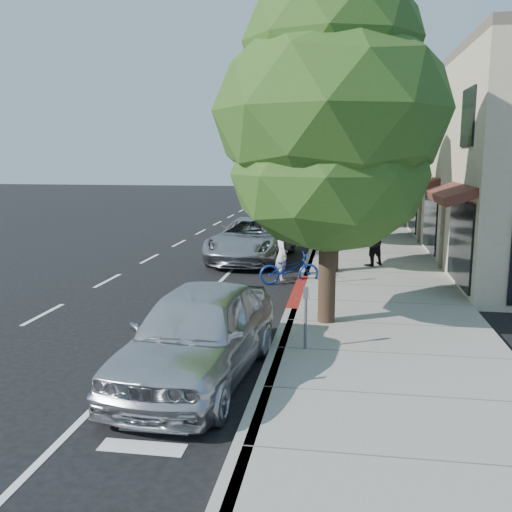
% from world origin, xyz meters
% --- Properties ---
extents(ground, '(120.00, 120.00, 0.00)m').
position_xyz_m(ground, '(0.00, 0.00, 0.00)').
color(ground, black).
rests_on(ground, ground).
extents(sidewalk, '(4.60, 56.00, 0.15)m').
position_xyz_m(sidewalk, '(2.30, 8.00, 0.07)').
color(sidewalk, gray).
rests_on(sidewalk, ground).
extents(curb, '(0.30, 56.00, 0.15)m').
position_xyz_m(curb, '(0.00, 8.00, 0.07)').
color(curb, '#9E998E').
rests_on(curb, ground).
extents(curb_red_segment, '(0.32, 4.00, 0.15)m').
position_xyz_m(curb_red_segment, '(0.00, 1.00, 0.07)').
color(curb_red_segment, maroon).
rests_on(curb_red_segment, ground).
extents(storefront_building, '(10.00, 36.00, 7.00)m').
position_xyz_m(storefront_building, '(9.60, 18.00, 3.50)').
color(storefront_building, beige).
rests_on(storefront_building, ground).
extents(street_tree_0, '(5.24, 5.24, 7.90)m').
position_xyz_m(street_tree_0, '(0.90, -2.00, 4.78)').
color(street_tree_0, black).
rests_on(street_tree_0, ground).
extents(street_tree_1, '(4.09, 4.09, 7.00)m').
position_xyz_m(street_tree_1, '(0.90, 4.00, 4.37)').
color(street_tree_1, black).
rests_on(street_tree_1, ground).
extents(street_tree_2, '(4.97, 4.97, 7.63)m').
position_xyz_m(street_tree_2, '(0.90, 10.00, 4.64)').
color(street_tree_2, black).
rests_on(street_tree_2, ground).
extents(street_tree_3, '(4.77, 4.77, 7.88)m').
position_xyz_m(street_tree_3, '(0.90, 16.00, 4.88)').
color(street_tree_3, black).
rests_on(street_tree_3, ground).
extents(street_tree_4, '(3.93, 3.93, 6.82)m').
position_xyz_m(street_tree_4, '(0.90, 22.00, 4.26)').
color(street_tree_4, black).
rests_on(street_tree_4, ground).
extents(street_tree_5, '(4.86, 4.86, 7.44)m').
position_xyz_m(street_tree_5, '(0.90, 28.00, 4.53)').
color(street_tree_5, black).
rests_on(street_tree_5, ground).
extents(cyclist, '(0.60, 0.71, 1.65)m').
position_xyz_m(cyclist, '(-0.70, 3.00, 0.83)').
color(cyclist, silver).
rests_on(cyclist, ground).
extents(bicycle, '(1.98, 1.18, 0.98)m').
position_xyz_m(bicycle, '(-0.40, 2.39, 0.49)').
color(bicycle, '#16339B').
rests_on(bicycle, ground).
extents(silver_suv, '(3.06, 5.96, 1.61)m').
position_xyz_m(silver_suv, '(-2.20, 6.32, 0.80)').
color(silver_suv, '#ACACB0').
rests_on(silver_suv, ground).
extents(dark_sedan, '(2.21, 5.34, 1.72)m').
position_xyz_m(dark_sedan, '(-0.50, 13.60, 0.86)').
color(dark_sedan, black).
rests_on(dark_sedan, ground).
extents(white_pickup, '(2.36, 5.13, 1.45)m').
position_xyz_m(white_pickup, '(-2.20, 15.00, 0.73)').
color(white_pickup, white).
rests_on(white_pickup, ground).
extents(dark_suv_far, '(2.18, 5.38, 1.83)m').
position_xyz_m(dark_suv_far, '(-0.50, 22.52, 0.92)').
color(dark_suv_far, black).
rests_on(dark_suv_far, ground).
extents(near_car_a, '(2.42, 5.13, 1.70)m').
position_xyz_m(near_car_a, '(-1.26, -5.50, 0.85)').
color(near_car_a, silver).
rests_on(near_car_a, ground).
extents(pedestrian, '(1.12, 1.10, 1.82)m').
position_xyz_m(pedestrian, '(2.20, 5.14, 1.06)').
color(pedestrian, black).
rests_on(pedestrian, sidewalk).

